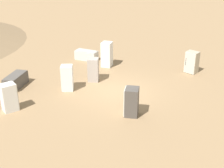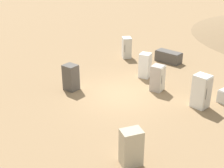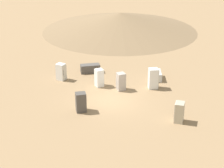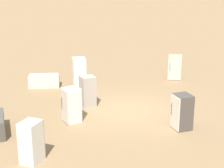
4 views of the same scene
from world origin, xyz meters
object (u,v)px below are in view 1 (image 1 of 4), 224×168
Objects in this scene: discarded_fridge_3 at (86,55)px; discarded_fridge_5 at (131,102)px; discarded_fridge_1 at (67,78)px; discarded_fridge_4 at (93,70)px; discarded_fridge_6 at (107,54)px; discarded_fridge_0 at (9,97)px; discarded_fridge_2 at (192,62)px; discarded_fridge_7 at (16,81)px.

discarded_fridge_5 is at bearing -135.39° from discarded_fridge_3.
discarded_fridge_1 is 1.02× the size of discarded_fridge_4.
discarded_fridge_0 is at bearing -109.59° from discarded_fridge_6.
discarded_fridge_2 is 0.78× the size of discarded_fridge_7.
discarded_fridge_2 is at bearing 5.40° from discarded_fridge_6.
discarded_fridge_3 is (0.20, 8.20, -0.38)m from discarded_fridge_0.
discarded_fridge_4 reaches higher than discarded_fridge_3.
discarded_fridge_0 is 3.52m from discarded_fridge_1.
discarded_fridge_2 is at bearing -26.40° from discarded_fridge_5.
discarded_fridge_4 is 0.86× the size of discarded_fridge_6.
discarded_fridge_0 reaches higher than discarded_fridge_4.
discarded_fridge_5 is 0.85× the size of discarded_fridge_6.
discarded_fridge_1 is at bearing -174.73° from discarded_fridge_7.
discarded_fridge_6 is at bearing -31.83° from discarded_fridge_1.
discarded_fridge_6 is 6.29m from discarded_fridge_7.
discarded_fridge_5 is at bearing 49.41° from discarded_fridge_0.
discarded_fridge_6 reaches higher than discarded_fridge_7.
discarded_fridge_4 is at bearing 96.99° from discarded_fridge_0.
discarded_fridge_1 is at bearing -162.51° from discarded_fridge_3.
discarded_fridge_4 reaches higher than discarded_fridge_5.
discarded_fridge_7 is (-3.02, -0.75, -0.37)m from discarded_fridge_1.
discarded_fridge_2 is at bearing -72.99° from discarded_fridge_1.
discarded_fridge_2 is 6.92m from discarded_fridge_5.
discarded_fridge_7 is at bearing 154.15° from discarded_fridge_0.
discarded_fridge_4 is (2.28, 4.95, -0.00)m from discarded_fridge_0.
discarded_fridge_4 is (-5.32, -3.57, 0.01)m from discarded_fridge_2.
discarded_fridge_4 reaches higher than discarded_fridge_2.
discarded_fridge_5 is 7.37m from discarded_fridge_7.
discarded_fridge_1 is (1.46, 3.20, 0.02)m from discarded_fridge_0.
discarded_fridge_2 is at bearing -155.20° from discarded_fridge_7.
discarded_fridge_6 reaches higher than discarded_fridge_0.
discarded_fridge_7 is at bearing 80.13° from discarded_fridge_1.
discarded_fridge_3 is at bearing -9.67° from discarded_fridge_1.
discarded_fridge_1 is at bearing 60.39° from discarded_fridge_2.
discarded_fridge_3 is at bearing -115.72° from discarded_fridge_7.
discarded_fridge_4 is at bearing 53.40° from discarded_fridge_2.
discarded_fridge_5 is at bearing 166.52° from discarded_fridge_7.
discarded_fridge_0 is 0.86× the size of discarded_fridge_6.
discarded_fridge_4 is 0.79× the size of discarded_fridge_7.
discarded_fridge_0 is 8.21m from discarded_fridge_3.
discarded_fridge_1 is 0.81× the size of discarded_fridge_7.
discarded_fridge_7 is at bearing 53.04° from discarded_fridge_2.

